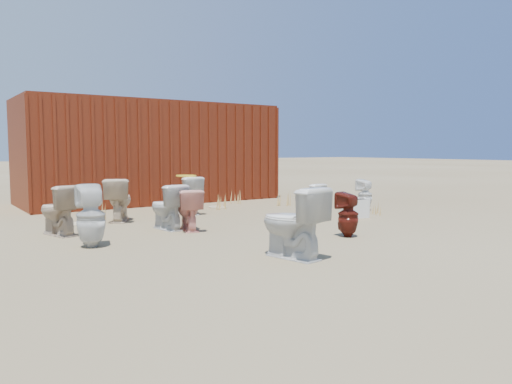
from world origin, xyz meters
TOP-DOWN VIEW (x-y plane):
  - ground at (0.00, 0.00)m, footprint 100.00×100.00m
  - shipping_container at (0.00, 5.20)m, footprint 6.00×2.40m
  - toilet_front_a at (-1.52, 0.90)m, footprint 0.48×0.76m
  - toilet_front_pink at (-1.28, 0.62)m, footprint 0.53×0.72m
  - toilet_front_c at (-1.19, -1.88)m, footprint 0.61×0.90m
  - toilet_front_maroon at (0.38, -1.23)m, footprint 0.35×0.35m
  - toilet_front_e at (1.30, 0.74)m, footprint 0.42×0.66m
  - toilet_back_a at (-2.95, 0.13)m, footprint 0.42×0.42m
  - toilet_back_beige_left at (-3.08, 1.32)m, footprint 0.61×0.83m
  - toilet_back_beige_right at (-1.85, 2.23)m, footprint 0.74×0.87m
  - toilet_back_yellowlid at (-0.42, 2.42)m, footprint 0.43×0.74m
  - toilet_back_e at (2.95, 0.86)m, footprint 0.32×0.32m
  - yellow_lid at (-0.42, 2.42)m, footprint 0.38×0.47m
  - loose_tank at (1.93, 0.13)m, footprint 0.53×0.30m
  - loose_lid_near at (0.63, 3.00)m, footprint 0.39×0.50m
  - loose_lid_far at (-2.62, 2.23)m, footprint 0.48×0.55m
  - weed_clump_a at (-2.13, 2.75)m, footprint 0.36×0.36m
  - weed_clump_b at (0.59, 2.80)m, footprint 0.32×0.32m
  - weed_clump_c at (2.04, 2.58)m, footprint 0.36×0.36m
  - weed_clump_d at (-0.56, 3.05)m, footprint 0.30×0.30m
  - weed_clump_e at (1.44, 3.50)m, footprint 0.34×0.34m
  - weed_clump_f at (2.71, 0.25)m, footprint 0.28×0.28m

SIDE VIEW (x-z plane):
  - ground at x=0.00m, z-range 0.00..0.00m
  - loose_lid_near at x=0.63m, z-range 0.00..0.02m
  - loose_lid_far at x=-2.62m, z-range 0.00..0.02m
  - weed_clump_f at x=2.71m, z-range 0.00..0.24m
  - weed_clump_d at x=-0.56m, z-range 0.00..0.28m
  - weed_clump_c at x=2.04m, z-range 0.00..0.31m
  - weed_clump_b at x=0.59m, z-range 0.00..0.31m
  - weed_clump_e at x=1.44m, z-range 0.00..0.32m
  - weed_clump_a at x=-2.13m, z-range 0.00..0.34m
  - loose_tank at x=1.93m, z-range 0.00..0.35m
  - toilet_front_e at x=1.30m, z-range 0.00..0.64m
  - toilet_back_e at x=2.95m, z-range 0.00..0.66m
  - toilet_front_pink at x=-1.28m, z-range 0.00..0.66m
  - toilet_front_maroon at x=0.38m, z-range 0.00..0.66m
  - toilet_front_a at x=-1.52m, z-range 0.00..0.73m
  - toilet_back_yellowlid at x=-0.42m, z-range 0.00..0.75m
  - toilet_back_beige_left at x=-3.08m, z-range 0.00..0.76m
  - toilet_back_beige_right at x=-1.85m, z-range 0.00..0.77m
  - toilet_back_a at x=-2.95m, z-range 0.00..0.83m
  - toilet_front_c at x=-1.19m, z-range 0.00..0.85m
  - yellow_lid at x=-0.42m, z-range 0.75..0.77m
  - shipping_container at x=0.00m, z-range 0.00..2.40m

